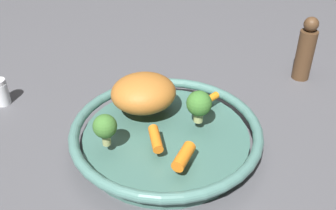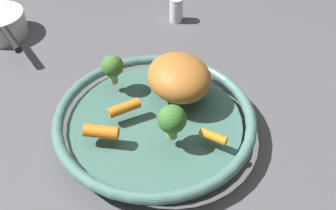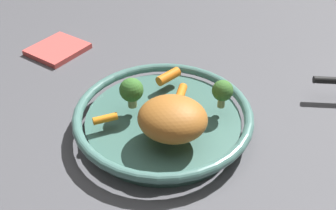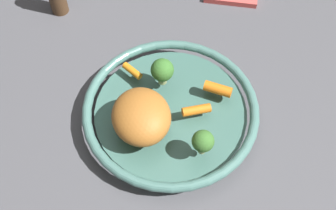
{
  "view_description": "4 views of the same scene",
  "coord_description": "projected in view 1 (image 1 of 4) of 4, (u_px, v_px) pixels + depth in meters",
  "views": [
    {
      "loc": [
        -0.47,
        -0.34,
        0.49
      ],
      "look_at": [
        0.02,
        0.01,
        0.08
      ],
      "focal_mm": 42.25,
      "sensor_mm": 36.0,
      "label": 1
    },
    {
      "loc": [
        0.2,
        -0.47,
        0.54
      ],
      "look_at": [
        0.02,
        0.01,
        0.07
      ],
      "focal_mm": 43.26,
      "sensor_mm": 36.0,
      "label": 2
    },
    {
      "loc": [
        0.29,
        0.5,
        0.51
      ],
      "look_at": [
        -0.0,
        0.01,
        0.07
      ],
      "focal_mm": 40.2,
      "sensor_mm": 36.0,
      "label": 3
    },
    {
      "loc": [
        -0.24,
        0.37,
        0.75
      ],
      "look_at": [
        -0.0,
        0.01,
        0.07
      ],
      "focal_mm": 44.39,
      "sensor_mm": 36.0,
      "label": 4
    }
  ],
  "objects": [
    {
      "name": "broccoli_floret_edge",
      "position": [
        199.0,
        104.0,
        0.72
      ],
      "size": [
        0.05,
        0.05,
        0.06
      ],
      "color": "#9BA566",
      "rests_on": "serving_bowl"
    },
    {
      "name": "ground_plane",
      "position": [
        166.0,
        146.0,
        0.75
      ],
      "size": [
        2.22,
        2.22,
        0.0
      ],
      "primitive_type": "plane",
      "color": "#4C4C51"
    },
    {
      "name": "broccoli_floret_small",
      "position": [
        105.0,
        127.0,
        0.66
      ],
      "size": [
        0.04,
        0.04,
        0.06
      ],
      "color": "tan",
      "rests_on": "serving_bowl"
    },
    {
      "name": "roast_chicken_piece",
      "position": [
        144.0,
        93.0,
        0.75
      ],
      "size": [
        0.17,
        0.17,
        0.07
      ],
      "primitive_type": "ellipsoid",
      "rotation": [
        0.0,
        0.0,
        5.55
      ],
      "color": "#AC6628",
      "rests_on": "serving_bowl"
    },
    {
      "name": "baby_carrot_center",
      "position": [
        156.0,
        139.0,
        0.68
      ],
      "size": [
        0.05,
        0.05,
        0.02
      ],
      "primitive_type": "cylinder",
      "rotation": [
        1.62,
        0.0,
        5.53
      ],
      "color": "orange",
      "rests_on": "serving_bowl"
    },
    {
      "name": "serving_bowl",
      "position": [
        166.0,
        135.0,
        0.74
      ],
      "size": [
        0.36,
        0.36,
        0.05
      ],
      "color": "#3D665B",
      "rests_on": "ground_plane"
    },
    {
      "name": "salt_shaker",
      "position": [
        1.0,
        92.0,
        0.86
      ],
      "size": [
        0.03,
        0.03,
        0.06
      ],
      "color": "silver",
      "rests_on": "ground_plane"
    },
    {
      "name": "baby_carrot_back",
      "position": [
        184.0,
        156.0,
        0.64
      ],
      "size": [
        0.06,
        0.03,
        0.02
      ],
      "primitive_type": "cylinder",
      "rotation": [
        1.56,
        0.0,
        4.93
      ],
      "color": "orange",
      "rests_on": "serving_bowl"
    },
    {
      "name": "baby_carrot_near_rim",
      "position": [
        209.0,
        99.0,
        0.79
      ],
      "size": [
        0.05,
        0.02,
        0.01
      ],
      "primitive_type": "cylinder",
      "rotation": [
        1.56,
        0.0,
        1.41
      ],
      "color": "orange",
      "rests_on": "serving_bowl"
    },
    {
      "name": "pepper_mill",
      "position": [
        306.0,
        50.0,
        0.93
      ],
      "size": [
        0.04,
        0.04,
        0.16
      ],
      "color": "#4C331E",
      "rests_on": "ground_plane"
    }
  ]
}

